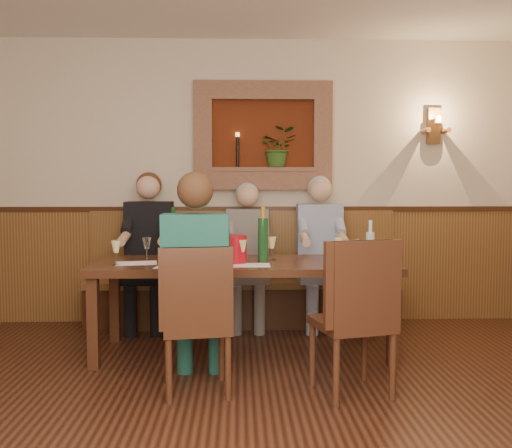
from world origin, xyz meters
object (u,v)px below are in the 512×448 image
Objects in this scene: chair_near_right at (353,349)px; person_bench_mid at (247,268)px; person_bench_right at (320,265)px; spittoon_bucket at (235,249)px; water_bottle at (370,248)px; person_bench_left at (148,264)px; dining_table at (244,271)px; bench at (243,291)px; chair_near_left at (197,350)px; wine_bottle_green_a at (263,239)px; person_chair_front at (197,299)px; wine_bottle_green_b at (174,237)px.

chair_near_right is 1.91m from person_bench_mid.
person_bench_right reaches higher than spittoon_bucket.
water_bottle is (0.25, 0.63, 0.59)m from chair_near_right.
person_bench_left is 1.64m from person_bench_right.
dining_table is 1.61× the size of person_bench_left.
person_bench_right is at bearing -8.18° from bench.
dining_table is at bearing 61.89° from chair_near_left.
person_bench_mid is 0.70m from person_bench_right.
dining_table is 2.33× the size of chair_near_right.
person_bench_right is 1.07m from wine_bottle_green_a.
chair_near_left is 1.78m from person_bench_mid.
wine_bottle_green_a reaches higher than chair_near_left.
person_bench_left is 4.23× the size of water_bottle.
bench is at bearing 71.92° from chair_near_left.
chair_near_right is 0.74× the size of person_bench_mid.
person_chair_front reaches higher than water_bottle.
bench is (0.00, 0.94, -0.35)m from dining_table.
chair_near_right is 1.08m from person_chair_front.
bench is 2.06× the size of person_bench_right.
spittoon_bucket is at bearing -97.02° from person_bench_mid.
person_bench_right reaches higher than person_bench_mid.
chair_near_left is at bearing 162.22° from chair_near_right.
person_bench_left reaches higher than wine_bottle_green_b.
chair_near_left reaches higher than dining_table.
bench is 1.77m from person_chair_front.
dining_table is at bearing 67.55° from person_chair_front.
dining_table is at bearing 162.18° from water_bottle.
wine_bottle_green_b is at bearing -134.29° from person_bench_mid.
person_bench_left is at bearing 141.69° from wine_bottle_green_a.
chair_near_left is at bearing -99.91° from bench.
wine_bottle_green_a is (0.16, 0.00, 0.26)m from dining_table.
wine_bottle_green_a is at bearing 0.29° from dining_table.
bench is at bearing 171.82° from person_bench_right.
dining_table is at bearing 112.33° from chair_near_right.
wine_bottle_green_a is 0.86m from water_bottle.
chair_near_right is at bearing -52.99° from dining_table.
water_bottle is (0.80, -0.31, -0.04)m from wine_bottle_green_a.
person_bench_right is 1.26m from spittoon_bucket.
person_bench_right is at bearing 48.41° from dining_table.
person_chair_front is at bearing -74.76° from wine_bottle_green_b.
person_bench_mid is at bearing 97.75° from wine_bottle_green_a.
water_bottle reaches higher than dining_table.
person_chair_front reaches higher than chair_near_left.
person_bench_left reaches higher than wine_bottle_green_a.
person_chair_front is at bearing -70.20° from person_bench_left.
person_bench_mid is (-0.66, 1.77, 0.27)m from chair_near_right.
person_bench_right is 1.93m from person_chair_front.
chair_near_left is at bearing -88.35° from person_chair_front.
dining_table is 5.45× the size of wine_bottle_green_a.
chair_near_right is at bearing -41.19° from wine_bottle_green_b.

